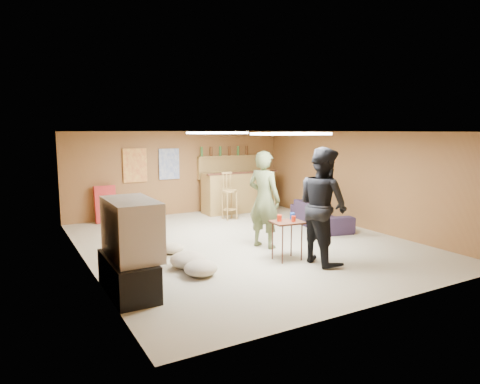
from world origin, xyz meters
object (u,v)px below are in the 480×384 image
tv_body (131,228)px  bar_counter (239,192)px  person_olive (264,199)px  tray_table (287,241)px  sofa (320,215)px  person_black (323,206)px

tv_body → bar_counter: bearing=47.0°
tv_body → person_olive: person_olive is taller
bar_counter → tray_table: bar_counter is taller
bar_counter → tray_table: bearing=-108.5°
tv_body → person_olive: (2.82, 1.07, 0.02)m
sofa → tray_table: tray_table is taller
person_olive → person_black: size_ratio=0.95×
sofa → tray_table: size_ratio=2.80×
tv_body → sofa: size_ratio=0.58×
person_olive → tray_table: bearing=149.6°
bar_counter → sofa: 2.67m
bar_counter → tray_table: size_ratio=2.94×
tv_body → tray_table: size_ratio=1.62×
tv_body → sofa: (4.91, 1.91, -0.62)m
sofa → tray_table: 2.80m
sofa → tray_table: (-2.19, -1.74, 0.06)m
person_black → tray_table: size_ratio=2.87×
tv_body → person_black: bearing=-4.1°
person_olive → sofa: 2.35m
tv_body → person_olive: size_ratio=0.60×
tv_body → tray_table: bearing=3.6°
tv_body → bar_counter: 6.09m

